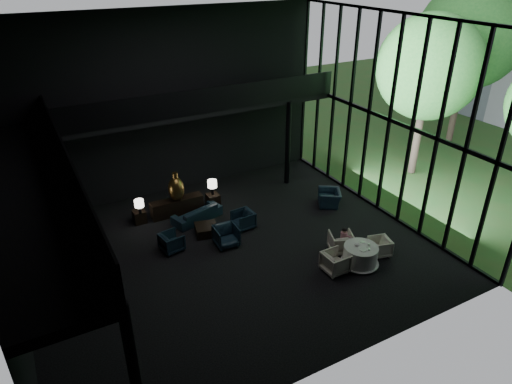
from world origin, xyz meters
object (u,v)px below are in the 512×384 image
lounge_armchair_south (226,234)px  dining_chair_west (335,261)px  console (177,206)px  side_table_right (213,200)px  coffee_table (206,230)px  dining_chair_north (341,241)px  window_armchair (330,196)px  bronze_urn (176,189)px  child (344,235)px  side_table_left (139,217)px  table_lamp_right (212,184)px  dining_table (360,257)px  dining_chair_east (379,246)px  table_lamp_left (139,204)px  sofa (197,211)px  lounge_armchair_west (172,241)px  lounge_armchair_east (243,219)px

lounge_armchair_south → dining_chair_west: lounge_armchair_south is taller
console → side_table_right: 1.61m
coffee_table → dining_chair_north: dining_chair_north is taller
window_armchair → console: bearing=-81.1°
bronze_urn → child: bearing=-50.8°
side_table_left → table_lamp_right: size_ratio=0.80×
side_table_right → dining_table: size_ratio=0.42×
lounge_armchair_south → dining_chair_east: lounge_armchair_south is taller
bronze_urn → table_lamp_left: size_ratio=1.99×
sofa → dining_table: bearing=109.3°
side_table_left → table_lamp_left: bearing=-90.0°
table_lamp_left → dining_chair_west: (5.03, -6.20, -0.54)m
lounge_armchair_south → lounge_armchair_west: bearing=163.3°
lounge_armchair_south → dining_chair_west: 4.18m
side_table_left → lounge_armchair_west: bearing=-78.7°
table_lamp_left → lounge_armchair_east: (3.55, -2.13, -0.57)m
lounge_armchair_west → dining_table: size_ratio=0.58×
side_table_right → lounge_armchair_west: 3.58m
bronze_urn → sofa: bearing=-55.0°
dining_chair_east → child: (-1.03, 0.81, 0.37)m
console → sofa: sofa is taller
lounge_armchair_west → coffee_table: bearing=-84.8°
lounge_armchair_west → dining_chair_north: size_ratio=0.87×
side_table_right → lounge_armchair_east: bearing=-81.0°
bronze_urn → lounge_armchair_west: bearing=-114.8°
bronze_urn → lounge_armchair_east: 3.07m
lounge_armchair_east → side_table_right: bearing=-175.1°
lounge_armchair_east → coffee_table: 1.53m
side_table_left → side_table_right: 3.21m
dining_table → lounge_armchair_east: bearing=120.8°
side_table_left → side_table_right: size_ratio=0.93×
lounge_armchair_east → lounge_armchair_south: lounge_armchair_south is taller
lounge_armchair_east → dining_chair_east: size_ratio=1.18×
child → dining_chair_north: bearing=-23.1°
table_lamp_right → dining_chair_east: bearing=-58.2°
lounge_armchair_south → side_table_left: bearing=129.5°
bronze_urn → dining_chair_east: bronze_urn is taller
table_lamp_right → dining_chair_west: (1.83, -6.28, -0.61)m
lounge_armchair_east → window_armchair: window_armchair is taller
side_table_right → bronze_urn: bearing=179.3°
window_armchair → dining_table: window_armchair is taller
child → lounge_armchair_south: bearing=-33.8°
console → lounge_armchair_south: size_ratio=2.28×
table_lamp_left → table_lamp_right: bearing=1.3°
console → sofa: size_ratio=1.05×
sofa → lounge_armchair_east: bearing=118.9°
table_lamp_left → dining_chair_north: 8.01m
console → table_lamp_right: size_ratio=3.31×
side_table_right → dining_table: dining_table is taller
side_table_right → sofa: sofa is taller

